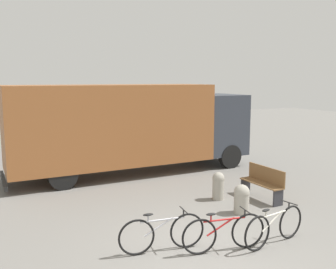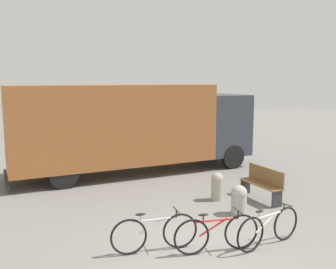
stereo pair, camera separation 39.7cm
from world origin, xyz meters
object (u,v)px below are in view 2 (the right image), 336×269
park_bench (263,183)px  bollard_far_bench (217,185)px  delivery_truck (133,125)px  bollard_near_bench (239,199)px  bicycle_near (155,233)px  bicycle_middle (217,233)px  bicycle_far (269,228)px

park_bench → bollard_far_bench: park_bench is taller
delivery_truck → park_bench: (2.51, -4.61, -1.33)m
bollard_near_bench → bollard_far_bench: bearing=87.4°
bicycle_near → bicycle_middle: bearing=-17.9°
delivery_truck → bicycle_far: bearing=-86.6°
bicycle_middle → bicycle_far: (1.16, -0.18, 0.00)m
delivery_truck → bollard_near_bench: delivery_truck is taller
park_bench → bicycle_middle: (-2.95, -2.43, -0.12)m
delivery_truck → bicycle_far: size_ratio=5.12×
park_bench → bollard_near_bench: bearing=116.1°
bicycle_far → park_bench: bearing=44.8°
park_bench → bollard_near_bench: size_ratio=1.97×
bollard_far_bench → bicycle_near: bearing=-139.8°
delivery_truck → bicycle_middle: bearing=-95.9°
delivery_truck → bollard_near_bench: 5.66m
park_bench → bicycle_far: bearing=142.3°
park_bench → bicycle_far: (-1.79, -2.61, -0.12)m
bicycle_near → delivery_truck: bearing=82.3°
bollard_far_bench → park_bench: bearing=-22.7°
park_bench → bollard_far_bench: size_ratio=1.86×
park_bench → bicycle_near: 4.54m
bicycle_middle → bicycle_near: bearing=163.9°
bicycle_far → bollard_near_bench: 1.94m
bicycle_middle → bollard_far_bench: 3.41m
park_bench → bicycle_far: park_bench is taller
delivery_truck → bollard_far_bench: 4.51m
bicycle_far → bollard_far_bench: size_ratio=2.22×
bollard_far_bench → bollard_near_bench: bearing=-92.6°
delivery_truck → bicycle_middle: (-0.44, -7.04, -1.45)m
bicycle_middle → bicycle_far: size_ratio=1.01×
park_bench → bicycle_near: park_bench is taller
delivery_truck → bicycle_near: bearing=-106.2°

